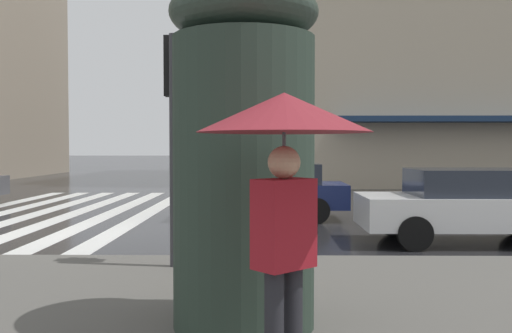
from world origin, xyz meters
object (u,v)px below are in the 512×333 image
object	(u,v)px
car_white	(472,203)
pedestrian_in_red_jacket	(284,141)
billboard_column	(244,150)
traffic_signal_post	(175,100)
car_navy	(266,189)

from	to	relation	value
car_white	pedestrian_in_red_jacket	world-z (taller)	pedestrian_in_red_jacket
billboard_column	car_white	bearing A→B (deg)	-37.67
billboard_column	pedestrian_in_red_jacket	distance (m)	1.51
billboard_column	pedestrian_in_red_jacket	xyz separation A→B (m)	(-1.47, -0.32, 0.06)
billboard_column	traffic_signal_post	bearing A→B (deg)	21.79
pedestrian_in_red_jacket	traffic_signal_post	bearing A→B (deg)	18.51
traffic_signal_post	pedestrian_in_red_jacket	world-z (taller)	traffic_signal_post
traffic_signal_post	pedestrian_in_red_jacket	size ratio (longest dim) A/B	1.59
car_white	billboard_column	bearing A→B (deg)	142.33
pedestrian_in_red_jacket	car_white	bearing A→B (deg)	-29.19
traffic_signal_post	billboard_column	bearing A→B (deg)	-158.21
car_white	traffic_signal_post	bearing A→B (deg)	117.30
traffic_signal_post	car_white	xyz separation A→B (m)	(2.68, -5.20, -1.74)
traffic_signal_post	car_navy	size ratio (longest dim) A/B	0.79
car_navy	pedestrian_in_red_jacket	distance (m)	10.38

